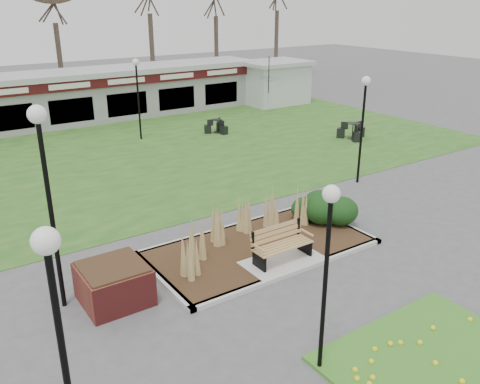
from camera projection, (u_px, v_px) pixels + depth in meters
ground at (286, 267)px, 13.64m from camera, size 100.00×100.00×0.00m
lawn at (118, 157)px, 22.91m from camera, size 34.00×16.00×0.02m
flower_bed at (432, 359)px, 10.06m from camera, size 4.20×3.00×0.16m
planting_bed at (291, 225)px, 15.22m from camera, size 6.75×3.40×1.27m
park_bench at (281, 243)px, 13.62m from camera, size 1.70×0.66×0.93m
brick_planter at (114, 283)px, 11.94m from camera, size 1.50×1.50×0.95m
food_pavilion at (63, 98)px, 28.53m from camera, size 24.60×3.40×2.90m
service_hut at (274, 82)px, 34.09m from camera, size 4.40×3.40×2.83m
lamp_post_near_left at (56, 311)px, 6.34m from camera, size 0.35×0.35×4.25m
lamp_post_near_right at (328, 240)px, 8.89m from camera, size 0.32×0.32×3.82m
lamp_post_mid_left at (44, 165)px, 10.68m from camera, size 0.39×0.39×4.74m
lamp_post_mid_right at (364, 107)px, 18.78m from camera, size 0.34×0.34×4.09m
lamp_post_far_right at (137, 81)px, 24.79m from camera, size 0.33×0.33×4.01m
bistro_set_c at (217, 128)px, 26.97m from camera, size 1.30×1.26×0.71m
bistro_set_d at (352, 133)px, 25.80m from camera, size 1.38×1.52×0.81m
patio_umbrella at (268, 89)px, 31.04m from camera, size 1.96×2.00×2.35m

